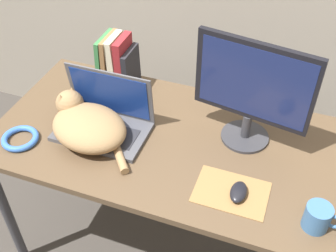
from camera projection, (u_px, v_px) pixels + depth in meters
name	position (u px, v px, depth m)	size (l,w,h in m)	color
desk	(166.00, 151.00, 1.72)	(1.38, 0.73, 0.75)	brown
laptop	(105.00, 120.00, 1.68)	(0.36, 0.23, 0.24)	#4C4C51
cat	(87.00, 124.00, 1.63)	(0.41, 0.33, 0.15)	#99754C
external_monitor	(252.00, 90.00, 1.51)	(0.44, 0.19, 0.43)	#333338
mousepad	(231.00, 192.00, 1.46)	(0.25, 0.18, 0.00)	olive
computer_mouse	(238.00, 192.00, 1.44)	(0.06, 0.10, 0.03)	black
book_row	(118.00, 63.00, 1.85)	(0.16, 0.15, 0.25)	#387A42
cable_coil	(20.00, 138.00, 1.65)	(0.15, 0.15, 0.02)	blue
mug	(318.00, 217.00, 1.33)	(0.12, 0.08, 0.09)	teal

